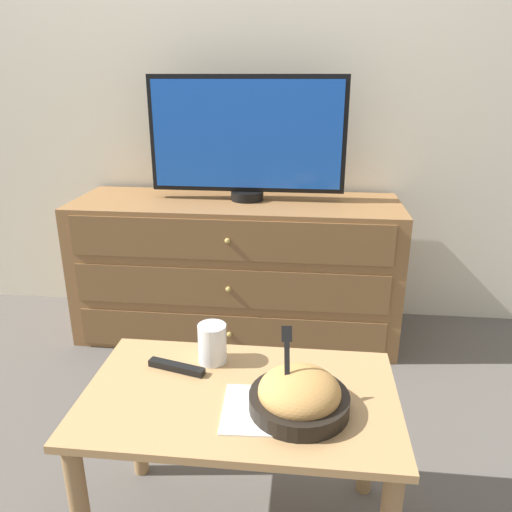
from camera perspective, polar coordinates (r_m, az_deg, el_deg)
ground_plane at (r=2.71m, az=-2.04°, el=-5.71°), size 12.00×12.00×0.00m
wall_back at (r=2.47m, az=-2.35°, el=22.83°), size 12.00×0.05×2.60m
dresser at (r=2.34m, az=-2.22°, el=-1.44°), size 1.46×0.49×0.65m
tv at (r=2.21m, az=-1.04°, el=13.43°), size 0.85×0.15×0.53m
coffee_table at (r=1.30m, az=-1.82°, el=-18.38°), size 0.76×0.45×0.45m
takeout_bowl at (r=1.18m, az=4.96°, el=-15.59°), size 0.23×0.23×0.19m
drink_cup at (r=1.36m, az=-5.00°, el=-10.16°), size 0.08×0.08×0.11m
napkin at (r=1.20m, az=0.76°, el=-17.13°), size 0.19×0.19×0.00m
remote_control at (r=1.35m, az=-9.07°, el=-12.43°), size 0.16×0.06×0.02m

